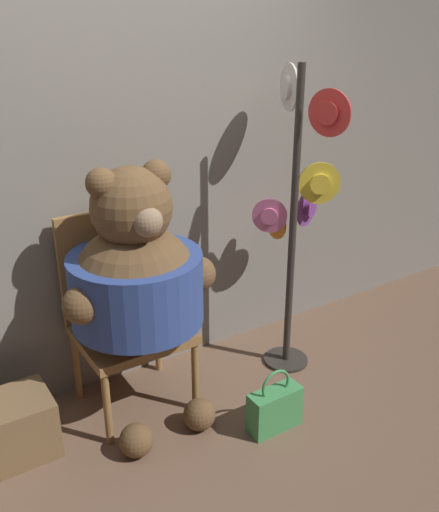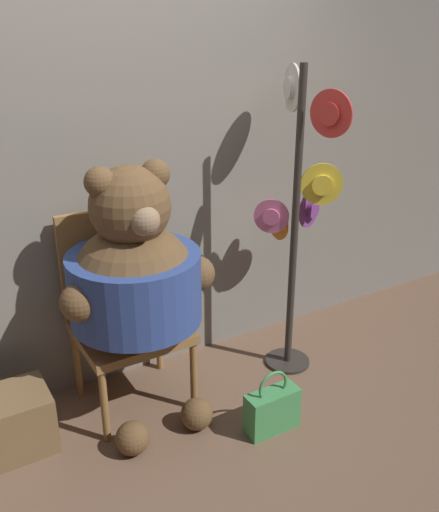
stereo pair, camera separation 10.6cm
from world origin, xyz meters
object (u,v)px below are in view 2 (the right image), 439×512
hat_display_rack (298,208)px  handbag_on_ground (272,409)px  chair (123,305)px  teddy_bear (135,279)px

hat_display_rack → handbag_on_ground: size_ratio=5.00×
chair → handbag_on_ground: chair is taller
hat_display_rack → chair: bearing=168.4°
chair → hat_display_rack: 1.14m
chair → hat_display_rack: size_ratio=0.60×
teddy_bear → hat_display_rack: hat_display_rack is taller
teddy_bear → handbag_on_ground: (0.53, -0.51, -0.69)m
chair → handbag_on_ground: 0.99m
teddy_bear → hat_display_rack: bearing=-1.3°
chair → teddy_bear: (0.01, -0.19, 0.24)m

